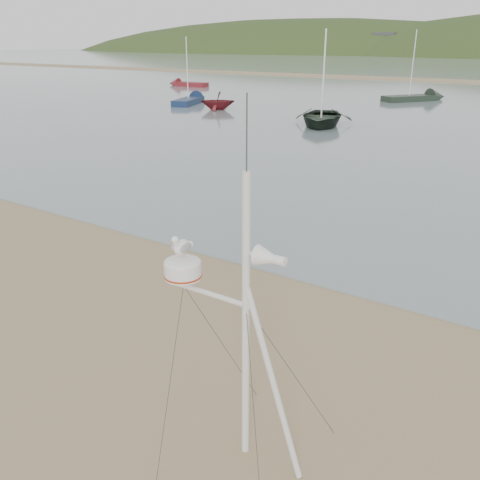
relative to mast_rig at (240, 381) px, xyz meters
The scene contains 7 objects.
ground 3.50m from the mast_rig, 161.07° to the left, with size 560.00×560.00×0.00m, color #856D4C.
mast_rig is the anchor object (origin of this frame).
boat_dark 28.33m from the mast_rig, 112.96° to the left, with size 3.78×1.10×5.30m, color black.
boat_red 36.06m from the mast_rig, 126.40° to the left, with size 2.30×1.40×2.66m, color maroon.
sailboat_blue_near 41.23m from the mast_rig, 129.26° to the left, with size 3.26×6.05×5.91m.
dinghy_red_far 58.97m from the mast_rig, 130.29° to the left, with size 5.47×1.59×1.32m.
sailboat_dark_mid 46.01m from the mast_rig, 102.04° to the left, with size 5.08×6.32×6.56m.
Camera 1 is at (6.09, -5.52, 5.16)m, focal length 38.00 mm.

